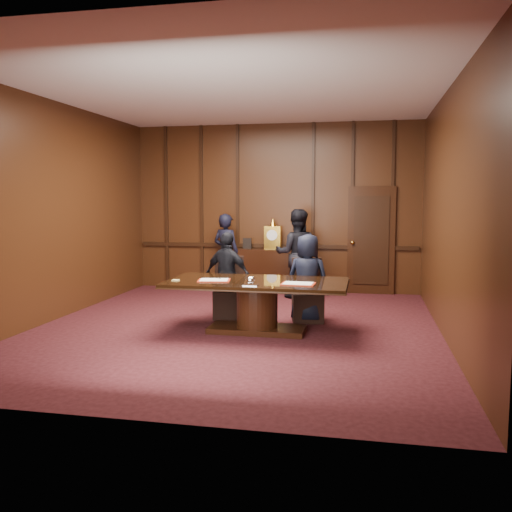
{
  "coord_description": "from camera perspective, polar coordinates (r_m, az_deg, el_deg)",
  "views": [
    {
      "loc": [
        1.9,
        -7.79,
        1.95
      ],
      "look_at": [
        0.21,
        0.49,
        1.05
      ],
      "focal_mm": 38.0,
      "sensor_mm": 36.0,
      "label": 1
    }
  ],
  "objects": [
    {
      "name": "chair_right",
      "position": [
        8.72,
        5.44,
        -4.91
      ],
      "size": [
        0.57,
        0.57,
        0.99
      ],
      "rotation": [
        0.0,
        0.0,
        0.2
      ],
      "color": "black",
      "rests_on": "ground"
    },
    {
      "name": "witness_left",
      "position": [
        11.32,
        -3.16,
        0.33
      ],
      "size": [
        0.7,
        0.57,
        1.64
      ],
      "primitive_type": "imported",
      "rotation": [
        0.0,
        0.0,
        2.79
      ],
      "color": "black",
      "rests_on": "ground"
    },
    {
      "name": "witness_right",
      "position": [
        10.64,
        4.3,
        0.25
      ],
      "size": [
        0.92,
        0.76,
        1.74
      ],
      "primitive_type": "imported",
      "rotation": [
        0.0,
        0.0,
        3.27
      ],
      "color": "black",
      "rests_on": "ground"
    },
    {
      "name": "signatory_right",
      "position": [
        8.57,
        5.45,
        -2.34
      ],
      "size": [
        0.76,
        0.58,
        1.4
      ],
      "primitive_type": "imported",
      "rotation": [
        0.0,
        0.0,
        2.93
      ],
      "color": "black",
      "rests_on": "ground"
    },
    {
      "name": "sideboard",
      "position": [
        11.31,
        1.78,
        -1.36
      ],
      "size": [
        1.6,
        0.45,
        1.54
      ],
      "color": "black",
      "rests_on": "ground"
    },
    {
      "name": "chair_left",
      "position": [
        8.95,
        -2.89,
        -4.61
      ],
      "size": [
        0.56,
        0.56,
        0.99
      ],
      "rotation": [
        0.0,
        0.0,
        0.18
      ],
      "color": "black",
      "rests_on": "ground"
    },
    {
      "name": "inkstand",
      "position": [
        7.44,
        -0.57,
        -2.71
      ],
      "size": [
        0.2,
        0.14,
        0.12
      ],
      "color": "white",
      "rests_on": "conference_table"
    },
    {
      "name": "signatory_left",
      "position": [
        8.8,
        -3.0,
        -2.06
      ],
      "size": [
        0.89,
        0.59,
        1.41
      ],
      "primitive_type": "imported",
      "rotation": [
        0.0,
        0.0,
        2.82
      ],
      "color": "black",
      "rests_on": "ground"
    },
    {
      "name": "conference_table",
      "position": [
        7.92,
        0.12,
        -4.4
      ],
      "size": [
        2.62,
        1.32,
        0.76
      ],
      "color": "black",
      "rests_on": "ground"
    },
    {
      "name": "folder_right",
      "position": [
        7.57,
        4.46,
        -2.92
      ],
      "size": [
        0.47,
        0.35,
        0.02
      ],
      "rotation": [
        0.0,
        0.0,
        -0.04
      ],
      "color": "#AC260F",
      "rests_on": "conference_table"
    },
    {
      "name": "room",
      "position": [
        8.14,
        -1.48,
        4.48
      ],
      "size": [
        7.0,
        7.04,
        3.5
      ],
      "color": "black",
      "rests_on": "ground"
    },
    {
      "name": "notepad",
      "position": [
        7.96,
        -8.46,
        -2.53
      ],
      "size": [
        0.11,
        0.09,
        0.01
      ],
      "primitive_type": "cube",
      "rotation": [
        0.0,
        0.0,
        -0.2
      ],
      "color": "#E9CC72",
      "rests_on": "conference_table"
    },
    {
      "name": "folder_left",
      "position": [
        7.9,
        -4.44,
        -2.55
      ],
      "size": [
        0.51,
        0.41,
        0.02
      ],
      "rotation": [
        0.0,
        0.0,
        0.18
      ],
      "color": "#AC260F",
      "rests_on": "conference_table"
    }
  ]
}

